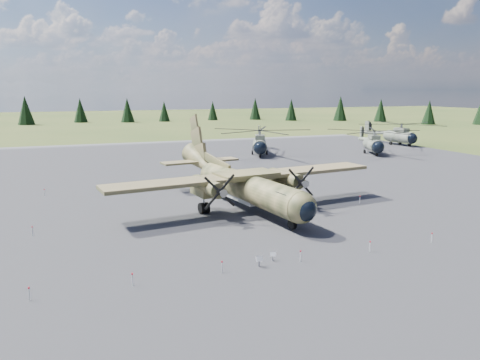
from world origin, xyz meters
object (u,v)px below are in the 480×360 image
object	(u,v)px
helicopter_near	(260,137)
helicopter_far	(400,130)
helicopter_mid	(374,137)
transport_plane	(241,181)

from	to	relation	value
helicopter_near	helicopter_far	bearing A→B (deg)	28.98
helicopter_far	helicopter_near	bearing A→B (deg)	-176.81
helicopter_near	helicopter_mid	bearing A→B (deg)	5.94
helicopter_far	transport_plane	bearing A→B (deg)	-146.70
helicopter_near	transport_plane	bearing A→B (deg)	-93.83
helicopter_mid	helicopter_far	xyz separation A→B (m)	(14.80, 10.49, 0.14)
helicopter_mid	helicopter_far	world-z (taller)	helicopter_far
helicopter_near	helicopter_far	distance (m)	36.26
helicopter_near	helicopter_mid	xyz separation A→B (m)	(21.19, -6.13, -0.19)
transport_plane	helicopter_mid	size ratio (longest dim) A/B	1.24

